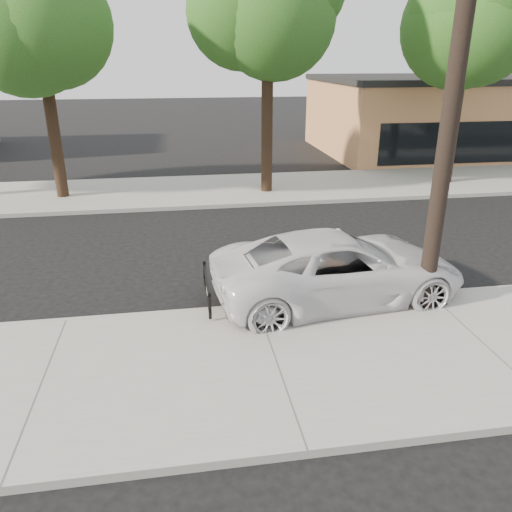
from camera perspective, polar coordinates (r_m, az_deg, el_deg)
name	(u,v)px	position (r m, az deg, el deg)	size (l,w,h in m)	color
ground	(244,273)	(12.91, -1.40, -1.96)	(120.00, 120.00, 0.00)	black
near_sidewalk	(276,365)	(9.14, 2.34, -12.32)	(90.00, 4.40, 0.15)	gray
far_sidewalk	(216,190)	(20.91, -4.59, 7.55)	(90.00, 5.00, 0.15)	gray
curb_near	(257,308)	(11.00, 0.09, -5.96)	(90.00, 0.12, 0.16)	#9E9B93
building_main	(477,116)	(32.96, 23.95, 14.45)	(18.00, 10.00, 4.00)	#C17550
utility_pole	(454,86)	(10.39, 21.73, 17.59)	(1.40, 0.34, 9.00)	black
tree_b	(43,27)	(20.24, -23.14, 22.92)	(4.34, 4.20, 8.45)	black
tree_c	(275,5)	(19.78, 2.16, 26.75)	(4.96, 4.80, 9.55)	black
tree_d	(475,24)	(22.94, 23.74, 23.06)	(4.50, 4.35, 8.75)	black
police_cruiser	(338,267)	(11.39, 9.38, -1.30)	(2.62, 5.67, 1.58)	silver
traffic_cone	(381,291)	(11.18, 14.11, -3.89)	(0.46, 0.46, 0.68)	#DF430B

